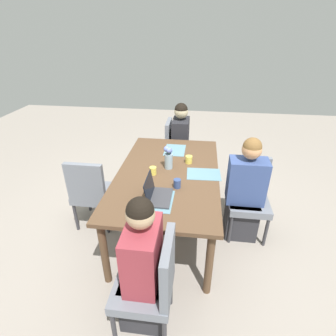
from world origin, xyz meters
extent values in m
plane|color=gray|center=(0.00, 0.00, 0.00)|extent=(10.00, 10.00, 0.00)
cube|color=brown|center=(0.00, 0.00, 0.73)|extent=(1.88, 1.10, 0.04)
cylinder|color=brown|center=(-0.86, -0.47, 0.36)|extent=(0.07, 0.07, 0.71)
cylinder|color=brown|center=(0.86, -0.47, 0.36)|extent=(0.07, 0.07, 0.71)
cylinder|color=brown|center=(-0.86, 0.47, 0.36)|extent=(0.07, 0.07, 0.71)
cylinder|color=brown|center=(0.86, 0.47, 0.36)|extent=(0.07, 0.07, 0.71)
cube|color=slate|center=(1.29, -0.03, 0.41)|extent=(0.44, 0.44, 0.08)
cube|color=slate|center=(1.29, 0.16, 0.68)|extent=(0.42, 0.06, 0.45)
cylinder|color=#333338|center=(1.48, -0.22, 0.18)|extent=(0.04, 0.04, 0.37)
cylinder|color=#333338|center=(1.10, -0.22, 0.18)|extent=(0.04, 0.04, 0.37)
cylinder|color=#333338|center=(1.48, 0.16, 0.18)|extent=(0.04, 0.04, 0.37)
cylinder|color=#333338|center=(1.10, 0.16, 0.18)|extent=(0.04, 0.04, 0.37)
cube|color=#2D2D33|center=(1.23, -0.03, 0.23)|extent=(0.34, 0.36, 0.45)
cube|color=#232328|center=(1.23, -0.03, 0.70)|extent=(0.40, 0.24, 0.50)
sphere|color=tan|center=(1.23, -0.03, 1.07)|extent=(0.20, 0.20, 0.20)
sphere|color=black|center=(1.23, -0.03, 1.10)|extent=(0.19, 0.19, 0.19)
cube|color=slate|center=(-1.21, 0.04, 0.41)|extent=(0.44, 0.44, 0.08)
cube|color=slate|center=(-1.21, -0.15, 0.68)|extent=(0.42, 0.06, 0.45)
cylinder|color=#333338|center=(-1.40, 0.23, 0.18)|extent=(0.04, 0.04, 0.37)
cylinder|color=#333338|center=(-1.02, 0.23, 0.18)|extent=(0.04, 0.04, 0.37)
cylinder|color=#333338|center=(-1.40, -0.15, 0.18)|extent=(0.04, 0.04, 0.37)
cylinder|color=#333338|center=(-1.02, -0.15, 0.18)|extent=(0.04, 0.04, 0.37)
cube|color=#2D2D33|center=(-1.15, 0.04, 0.23)|extent=(0.34, 0.36, 0.45)
cube|color=#93333D|center=(-1.15, 0.04, 0.70)|extent=(0.40, 0.24, 0.50)
sphere|color=tan|center=(-1.15, 0.04, 1.07)|extent=(0.20, 0.20, 0.20)
sphere|color=black|center=(-1.15, 0.04, 1.10)|extent=(0.19, 0.19, 0.19)
cube|color=slate|center=(0.00, -0.91, 0.41)|extent=(0.44, 0.44, 0.08)
cube|color=slate|center=(0.19, -0.91, 0.68)|extent=(0.06, 0.42, 0.45)
cylinder|color=#333338|center=(-0.19, -1.10, 0.18)|extent=(0.04, 0.04, 0.37)
cylinder|color=#333338|center=(-0.19, -0.72, 0.18)|extent=(0.04, 0.04, 0.37)
cylinder|color=#333338|center=(0.19, -1.10, 0.18)|extent=(0.04, 0.04, 0.37)
cylinder|color=#333338|center=(0.19, -0.72, 0.18)|extent=(0.04, 0.04, 0.37)
cube|color=#2D2D33|center=(0.00, -0.85, 0.23)|extent=(0.36, 0.34, 0.45)
cube|color=#384C84|center=(0.00, -0.85, 0.70)|extent=(0.24, 0.40, 0.50)
sphere|color=tan|center=(0.00, -0.85, 1.07)|extent=(0.20, 0.20, 0.20)
sphere|color=brown|center=(0.00, -0.85, 1.10)|extent=(0.19, 0.19, 0.19)
cube|color=slate|center=(-0.02, 0.87, 0.41)|extent=(0.44, 0.44, 0.08)
cube|color=slate|center=(-0.21, 0.87, 0.68)|extent=(0.06, 0.42, 0.45)
cylinder|color=#333338|center=(0.17, 1.06, 0.18)|extent=(0.04, 0.04, 0.37)
cylinder|color=#333338|center=(0.17, 0.68, 0.18)|extent=(0.04, 0.04, 0.37)
cylinder|color=#333338|center=(-0.21, 1.06, 0.18)|extent=(0.04, 0.04, 0.37)
cylinder|color=#333338|center=(-0.21, 0.68, 0.18)|extent=(0.04, 0.04, 0.37)
cylinder|color=#8EA8B7|center=(0.09, 0.01, 0.84)|extent=(0.09, 0.09, 0.17)
sphere|color=#6B7FD1|center=(0.12, 0.00, 0.96)|extent=(0.07, 0.07, 0.07)
cylinder|color=#477A3D|center=(0.12, 0.00, 0.94)|extent=(0.01, 0.01, 0.03)
sphere|color=#6B7FD1|center=(0.09, 0.03, 0.98)|extent=(0.07, 0.07, 0.07)
cylinder|color=#477A3D|center=(0.09, 0.03, 0.95)|extent=(0.01, 0.01, 0.06)
sphere|color=#6B7FD1|center=(0.06, 0.00, 0.98)|extent=(0.06, 0.06, 0.06)
cylinder|color=#477A3D|center=(0.06, 0.00, 0.95)|extent=(0.01, 0.01, 0.06)
sphere|color=#6B7FD1|center=(0.09, -0.01, 0.97)|extent=(0.06, 0.06, 0.06)
cylinder|color=#477A3D|center=(0.09, -0.01, 0.95)|extent=(0.01, 0.01, 0.05)
cube|color=slate|center=(0.58, -0.02, 0.75)|extent=(0.36, 0.26, 0.00)
cube|color=slate|center=(-0.55, 0.02, 0.75)|extent=(0.36, 0.26, 0.00)
cube|color=slate|center=(0.00, -0.39, 0.75)|extent=(0.27, 0.37, 0.00)
cube|color=#38383D|center=(-0.51, 0.02, 0.76)|extent=(0.32, 0.22, 0.02)
cube|color=black|center=(-0.51, 0.11, 0.87)|extent=(0.31, 0.04, 0.20)
cylinder|color=#33477A|center=(-0.30, -0.13, 0.80)|extent=(0.07, 0.07, 0.09)
cylinder|color=#DBC64C|center=(0.25, -0.21, 0.80)|extent=(0.08, 0.08, 0.09)
cylinder|color=#DBC64C|center=(-0.07, 0.15, 0.79)|extent=(0.07, 0.07, 0.08)
camera|label=1|loc=(-2.49, -0.32, 2.16)|focal=28.11mm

